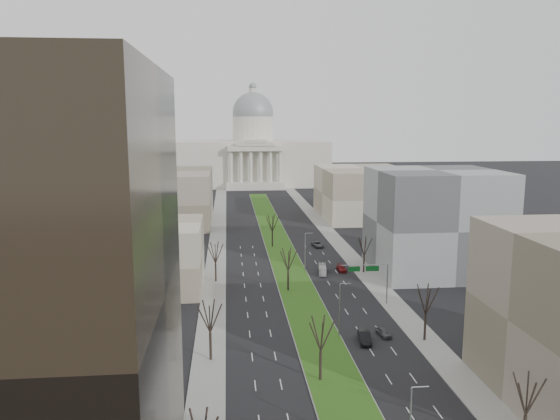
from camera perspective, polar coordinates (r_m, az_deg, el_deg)
ground at (r=154.15m, az=-0.07°, el=-3.88°), size 600.00×600.00×0.00m
median at (r=153.15m, az=-0.03°, el=-3.93°), size 8.00×222.03×0.20m
sidewalk_left at (r=129.31m, az=-6.79°, el=-6.53°), size 5.00×330.00×0.15m
sidewalk_right at (r=133.13m, az=8.54°, el=-6.10°), size 5.00×330.00×0.15m
capitol at (r=299.86m, az=-2.81°, el=5.76°), size 80.00×46.00×55.00m
building_beige_left at (r=119.29m, az=-14.44°, el=-4.69°), size 26.00×22.00×14.00m
building_grey_right at (r=132.68m, az=15.91°, el=-1.13°), size 28.00×26.00×24.00m
building_far_left at (r=192.28m, az=-11.67°, el=1.32°), size 30.00×40.00×18.00m
building_far_right at (r=202.22m, az=8.63°, el=1.80°), size 30.00×40.00×18.00m
tree_left_mid at (r=82.46m, az=-7.34°, el=-10.88°), size 5.40×5.40×9.72m
tree_left_far at (r=120.81m, az=-6.77°, el=-4.36°), size 5.28×5.28×9.50m
tree_right_near at (r=66.77m, az=24.44°, el=-17.05°), size 5.16×5.16×9.29m
tree_right_mid at (r=91.71m, az=15.04°, el=-8.91°), size 5.52×5.52×9.94m
tree_right_far at (r=128.65m, az=8.80°, el=-3.69°), size 5.04×5.04×9.07m
tree_median_a at (r=75.96m, az=4.30°, el=-12.64°), size 5.40×5.40×9.72m
tree_median_b at (r=113.65m, az=0.86°, el=-5.09°), size 5.40×5.40×9.72m
tree_median_c at (r=152.51m, az=-0.81°, el=-1.33°), size 5.40×5.40×9.72m
streetlamp_median_b at (r=91.54m, az=6.27°, el=-10.22°), size 1.90×0.20×9.16m
streetlamp_median_c at (r=129.32m, az=2.66°, el=-4.30°), size 1.90×0.20×9.16m
mast_arm_signs at (r=107.27m, az=9.77°, el=-6.61°), size 9.12×0.24×8.09m
car_grey_near at (r=94.31m, az=10.78°, el=-12.43°), size 2.11×4.08×1.33m
car_black at (r=91.28m, az=8.83°, el=-12.99°), size 2.43×5.39×1.72m
car_red at (r=130.73m, az=6.44°, el=-6.09°), size 1.91×4.50×1.30m
car_grey_far at (r=154.47m, az=3.95°, el=-3.59°), size 3.17×5.62×1.48m
box_van at (r=128.43m, az=4.46°, el=-6.18°), size 2.74×7.31×1.99m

